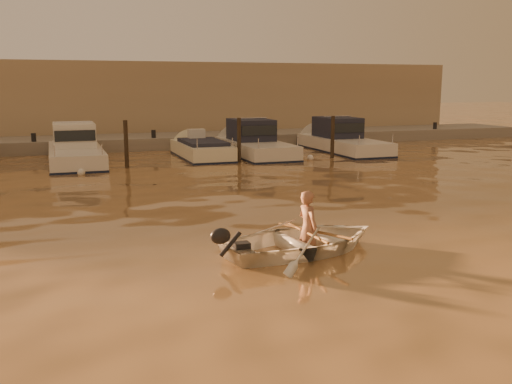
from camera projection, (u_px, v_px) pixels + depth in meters
name	position (u px, v px, depth m)	size (l,w,h in m)	color
ground_plane	(224.00, 260.00, 11.48)	(160.00, 160.00, 0.00)	olive
dinghy	(304.00, 240.00, 12.01)	(2.55, 3.57, 0.74)	white
person	(308.00, 228.00, 12.01)	(0.59, 0.38, 1.61)	#98644C
outboard_motor	(241.00, 249.00, 11.28)	(0.90, 0.40, 0.70)	black
oar_port	(314.00, 231.00, 12.10)	(0.06, 0.06, 2.10)	brown
oar_starboard	(306.00, 232.00, 12.01)	(0.06, 0.06, 2.10)	brown
moored_boat_2	(75.00, 149.00, 25.44)	(2.24, 7.52, 1.75)	silver
moored_boat_3	(202.00, 153.00, 27.43)	(2.02, 5.84, 0.95)	#EDE7C6
moored_boat_4	(255.00, 143.00, 28.26)	(2.35, 7.22, 1.75)	silver
moored_boat_5	(343.00, 139.00, 29.88)	(2.26, 7.58, 1.75)	silver
piling_2	(126.00, 146.00, 24.01)	(0.18, 0.18, 2.20)	#2D2319
piling_3	(239.00, 142.00, 25.66)	(0.18, 0.18, 2.20)	#2D2319
piling_4	(332.00, 139.00, 27.21)	(0.18, 0.18, 2.20)	#2D2319
fender_c	(81.00, 172.00, 22.18)	(0.30, 0.30, 0.30)	silver
fender_d	(219.00, 161.00, 25.43)	(0.30, 0.30, 0.30)	orange
fender_e	(310.00, 158.00, 26.54)	(0.30, 0.30, 0.30)	silver
quay	(113.00, 146.00, 31.34)	(52.00, 4.00, 1.00)	gray
waterfront_building	(102.00, 101.00, 36.01)	(46.00, 7.00, 4.80)	#9E8466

